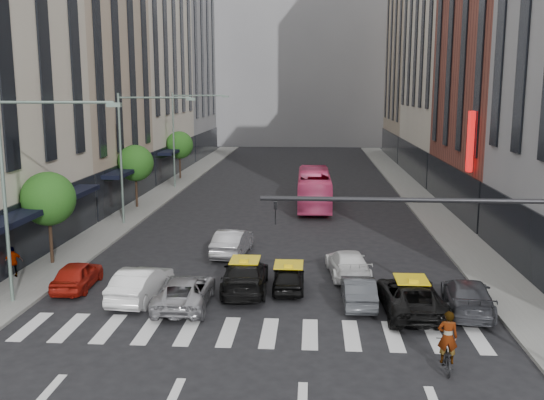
% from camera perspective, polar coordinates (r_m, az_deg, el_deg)
% --- Properties ---
extents(ground, '(160.00, 160.00, 0.00)m').
position_cam_1_polar(ground, '(22.90, -2.10, -13.80)').
color(ground, black).
rests_on(ground, ground).
extents(sidewalk_left, '(3.00, 96.00, 0.15)m').
position_cam_1_polar(sidewalk_left, '(53.42, -11.07, 0.12)').
color(sidewalk_left, slate).
rests_on(sidewalk_left, ground).
extents(sidewalk_right, '(3.00, 96.00, 0.15)m').
position_cam_1_polar(sidewalk_right, '(52.45, 14.00, -0.19)').
color(sidewalk_right, slate).
rests_on(sidewalk_right, ground).
extents(building_left_b, '(8.00, 16.00, 24.00)m').
position_cam_1_polar(building_left_b, '(52.50, -18.06, 12.71)').
color(building_left_b, tan).
rests_on(building_left_b, ground).
extents(building_left_c, '(8.00, 20.00, 36.00)m').
position_cam_1_polar(building_left_c, '(70.03, -12.65, 17.16)').
color(building_left_c, beige).
rests_on(building_left_c, ground).
extents(building_left_d, '(8.00, 18.00, 30.00)m').
position_cam_1_polar(building_left_d, '(88.09, -8.99, 13.86)').
color(building_left_d, gray).
rests_on(building_left_d, ground).
extents(building_right_b, '(8.00, 18.00, 26.00)m').
position_cam_1_polar(building_right_b, '(50.14, 21.66, 13.78)').
color(building_right_b, brown).
rests_on(building_right_b, ground).
extents(building_right_d, '(8.00, 18.00, 28.00)m').
position_cam_1_polar(building_right_d, '(87.17, 14.01, 13.07)').
color(building_right_d, tan).
rests_on(building_right_d, ground).
extents(building_far, '(30.00, 10.00, 36.00)m').
position_cam_1_polar(building_far, '(106.16, 2.77, 14.97)').
color(building_far, gray).
rests_on(building_far, ground).
extents(tree_near, '(2.88, 2.88, 4.95)m').
position_cam_1_polar(tree_near, '(34.30, -20.32, 0.10)').
color(tree_near, black).
rests_on(tree_near, sidewalk_left).
extents(tree_mid, '(2.88, 2.88, 4.95)m').
position_cam_1_polar(tree_mid, '(49.17, -12.74, 3.40)').
color(tree_mid, black).
rests_on(tree_mid, sidewalk_left).
extents(tree_far, '(2.88, 2.88, 4.95)m').
position_cam_1_polar(tree_far, '(64.58, -8.71, 5.13)').
color(tree_far, black).
rests_on(tree_far, sidewalk_left).
extents(streetlamp_near, '(5.38, 0.25, 9.00)m').
position_cam_1_polar(streetlamp_near, '(27.87, -22.30, 2.43)').
color(streetlamp_near, gray).
rests_on(streetlamp_near, sidewalk_left).
extents(streetlamp_mid, '(5.38, 0.25, 9.00)m').
position_cam_1_polar(streetlamp_mid, '(42.73, -12.88, 5.43)').
color(streetlamp_mid, gray).
rests_on(streetlamp_mid, sidewalk_left).
extents(streetlamp_far, '(5.38, 0.25, 9.00)m').
position_cam_1_polar(streetlamp_far, '(58.19, -8.35, 6.81)').
color(streetlamp_far, gray).
rests_on(streetlamp_far, sidewalk_left).
extents(traffic_signal, '(10.10, 0.20, 6.00)m').
position_cam_1_polar(traffic_signal, '(21.09, 18.82, -3.62)').
color(traffic_signal, black).
rests_on(traffic_signal, ground).
extents(liberty_sign, '(0.30, 0.70, 4.00)m').
position_cam_1_polar(liberty_sign, '(42.21, 18.18, 5.25)').
color(liberty_sign, red).
rests_on(liberty_sign, ground).
extents(car_red, '(1.76, 4.01, 1.34)m').
position_cam_1_polar(car_red, '(30.51, -17.86, -6.73)').
color(car_red, '#A0180E').
rests_on(car_red, ground).
extents(car_white_front, '(2.05, 4.70, 1.50)m').
position_cam_1_polar(car_white_front, '(28.22, -12.24, -7.67)').
color(car_white_front, silver).
rests_on(car_white_front, ground).
extents(car_silver, '(2.36, 4.90, 1.35)m').
position_cam_1_polar(car_silver, '(27.06, -8.21, -8.51)').
color(car_silver, '#9B9A9F').
rests_on(car_silver, ground).
extents(taxi_left, '(2.35, 5.27, 1.50)m').
position_cam_1_polar(taxi_left, '(28.71, -2.53, -7.13)').
color(taxi_left, black).
rests_on(taxi_left, ground).
extents(taxi_center, '(1.51, 3.66, 1.24)m').
position_cam_1_polar(taxi_center, '(28.82, 1.58, -7.33)').
color(taxi_center, black).
rests_on(taxi_center, ground).
extents(car_grey_mid, '(1.43, 3.94, 1.29)m').
position_cam_1_polar(car_grey_mid, '(27.24, 8.13, -8.43)').
color(car_grey_mid, '#3A3D41').
rests_on(car_grey_mid, ground).
extents(taxi_right, '(2.60, 5.33, 1.46)m').
position_cam_1_polar(taxi_right, '(26.65, 12.92, -8.83)').
color(taxi_right, black).
rests_on(taxi_right, ground).
extents(car_grey_curb, '(2.59, 5.06, 1.41)m').
position_cam_1_polar(car_grey_curb, '(27.43, 17.93, -8.58)').
color(car_grey_curb, '#3B3D42').
rests_on(car_grey_curb, ground).
extents(car_row2_left, '(2.05, 4.75, 1.52)m').
position_cam_1_polar(car_row2_left, '(34.89, -3.72, -3.96)').
color(car_row2_left, '#A9A9AE').
rests_on(car_row2_left, ground).
extents(car_row2_right, '(2.37, 4.84, 1.36)m').
position_cam_1_polar(car_row2_right, '(31.14, 7.15, -5.94)').
color(car_row2_right, white).
rests_on(car_row2_right, ground).
extents(bus, '(2.66, 10.85, 3.01)m').
position_cam_1_polar(bus, '(48.96, 3.98, 1.07)').
color(bus, '#DF4177').
rests_on(bus, ground).
extents(motorcycle, '(0.79, 1.84, 0.94)m').
position_cam_1_polar(motorcycle, '(21.95, 16.10, -13.98)').
color(motorcycle, black).
rests_on(motorcycle, ground).
extents(rider, '(0.71, 0.50, 1.84)m').
position_cam_1_polar(rider, '(21.43, 16.29, -10.58)').
color(rider, gray).
rests_on(rider, motorcycle).
extents(pedestrian_far, '(0.95, 0.87, 1.56)m').
position_cam_1_polar(pedestrian_far, '(32.89, -23.18, -5.38)').
color(pedestrian_far, gray).
rests_on(pedestrian_far, sidewalk_left).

